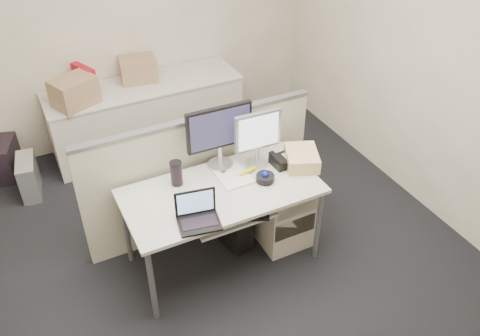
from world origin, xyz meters
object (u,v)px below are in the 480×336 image
monitor_main (220,137)px  laptop (199,212)px  desk (222,197)px  desk_phone (284,160)px

monitor_main → laptop: size_ratio=1.84×
desk → monitor_main: 0.46m
desk → laptop: size_ratio=5.15×
monitor_main → desk_phone: size_ratio=2.59×
monitor_main → laptop: (-0.43, -0.57, -0.16)m
monitor_main → laptop: 0.73m
desk → laptop: laptop is taller
desk_phone → monitor_main: bearing=152.6°
monitor_main → desk_phone: monitor_main is taller
laptop → desk_phone: bearing=32.0°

